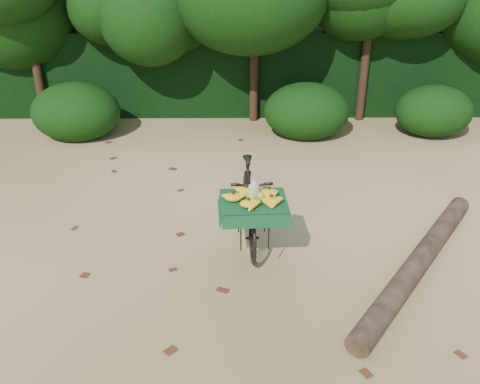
{
  "coord_description": "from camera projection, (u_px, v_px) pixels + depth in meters",
  "views": [
    {
      "loc": [
        0.11,
        -5.26,
        3.55
      ],
      "look_at": [
        0.16,
        0.29,
        0.75
      ],
      "focal_mm": 38.0,
      "sensor_mm": 36.0,
      "label": 1
    }
  ],
  "objects": [
    {
      "name": "bush_clumps",
      "position": [
        255.0,
        114.0,
        9.94
      ],
      "size": [
        8.8,
        1.7,
        0.9
      ],
      "primitive_type": null,
      "color": "black",
      "rests_on": "ground"
    },
    {
      "name": "tree_row",
      "position": [
        198.0,
        22.0,
        10.31
      ],
      "size": [
        14.5,
        2.0,
        4.0
      ],
      "primitive_type": null,
      "color": "black",
      "rests_on": "ground"
    },
    {
      "name": "hedge_backdrop",
      "position": [
        230.0,
        68.0,
        11.52
      ],
      "size": [
        26.0,
        1.8,
        1.8
      ],
      "primitive_type": "cube",
      "color": "black",
      "rests_on": "ground"
    },
    {
      "name": "ground",
      "position": [
        227.0,
        257.0,
        6.3
      ],
      "size": [
        80.0,
        80.0,
        0.0
      ],
      "primitive_type": "plane",
      "color": "tan",
      "rests_on": "ground"
    },
    {
      "name": "vendor_bicycle",
      "position": [
        249.0,
        203.0,
        6.41
      ],
      "size": [
        0.79,
        1.82,
        1.06
      ],
      "rotation": [
        0.0,
        0.0,
        0.05
      ],
      "color": "black",
      "rests_on": "ground"
    },
    {
      "name": "leaf_litter",
      "position": [
        228.0,
        229.0,
        6.87
      ],
      "size": [
        7.0,
        7.3,
        0.01
      ],
      "primitive_type": null,
      "color": "#4D2714",
      "rests_on": "ground"
    },
    {
      "name": "fallen_log",
      "position": [
        419.0,
        261.0,
        5.99
      ],
      "size": [
        2.29,
        2.95,
        0.25
      ],
      "primitive_type": "cylinder",
      "rotation": [
        1.57,
        0.0,
        -0.64
      ],
      "color": "brown",
      "rests_on": "ground"
    }
  ]
}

